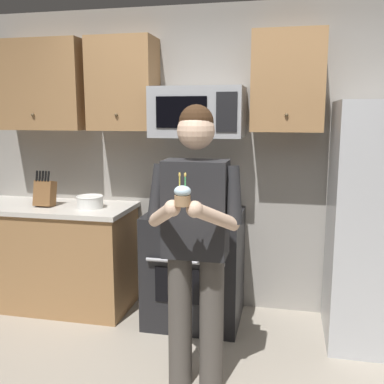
{
  "coord_description": "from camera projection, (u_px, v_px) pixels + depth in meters",
  "views": [
    {
      "loc": [
        0.57,
        -2.07,
        1.7
      ],
      "look_at": [
        0.02,
        0.45,
        1.25
      ],
      "focal_mm": 41.42,
      "sensor_mm": 36.0,
      "label": 1
    }
  ],
  "objects": [
    {
      "name": "bowl_large_white",
      "position": [
        90.0,
        201.0,
        3.75
      ],
      "size": [
        0.23,
        0.23,
        0.1
      ],
      "color": "white",
      "rests_on": "counter_left"
    },
    {
      "name": "counter_left",
      "position": [
        53.0,
        255.0,
        3.96
      ],
      "size": [
        1.44,
        0.66,
        0.92
      ],
      "color": "#9E7247",
      "rests_on": "ground"
    },
    {
      "name": "oven_range",
      "position": [
        195.0,
        266.0,
        3.67
      ],
      "size": [
        0.76,
        0.7,
        0.93
      ],
      "color": "black",
      "rests_on": "ground"
    },
    {
      "name": "cabinet_row_upper",
      "position": [
        132.0,
        84.0,
        3.69
      ],
      "size": [
        2.78,
        0.36,
        0.76
      ],
      "color": "#9E7247"
    },
    {
      "name": "knife_block",
      "position": [
        45.0,
        193.0,
        3.81
      ],
      "size": [
        0.16,
        0.15,
        0.32
      ],
      "color": "brown",
      "rests_on": "counter_left"
    },
    {
      "name": "microwave",
      "position": [
        198.0,
        112.0,
        3.56
      ],
      "size": [
        0.74,
        0.41,
        0.4
      ],
      "color": "#9EA0A5"
    },
    {
      "name": "person",
      "position": [
        195.0,
        234.0,
        2.65
      ],
      "size": [
        0.6,
        0.48,
        1.76
      ],
      "color": "#4C4742",
      "rests_on": "ground"
    },
    {
      "name": "cupcake",
      "position": [
        182.0,
        195.0,
        2.28
      ],
      "size": [
        0.09,
        0.09,
        0.17
      ],
      "color": "#A87F56"
    },
    {
      "name": "wall_back",
      "position": [
        221.0,
        161.0,
        3.87
      ],
      "size": [
        4.4,
        0.1,
        2.6
      ],
      "primitive_type": "cube",
      "color": "gray",
      "rests_on": "ground"
    }
  ]
}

